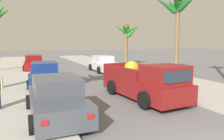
{
  "coord_description": "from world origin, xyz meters",
  "views": [
    {
      "loc": [
        -4.19,
        -2.87,
        2.73
      ],
      "look_at": [
        0.5,
        8.23,
        1.2
      ],
      "focal_mm": 33.98,
      "sensor_mm": 36.0,
      "label": 1
    }
  ],
  "objects": [
    {
      "name": "car_right_mid",
      "position": [
        3.0,
        16.38,
        0.71
      ],
      "size": [
        2.03,
        4.26,
        1.54
      ],
      "color": "silver",
      "rests_on": "ground"
    },
    {
      "name": "curb_right",
      "position": [
        4.23,
        12.0,
        0.05
      ],
      "size": [
        0.16,
        60.0,
        0.1
      ],
      "primitive_type": "cube",
      "color": "silver",
      "rests_on": "ground"
    },
    {
      "name": "pickup_truck",
      "position": [
        1.25,
        5.87,
        0.8
      ],
      "size": [
        2.5,
        5.34,
        1.81
      ],
      "color": "maroon",
      "rests_on": "ground"
    },
    {
      "name": "sidewalk_left",
      "position": [
        -5.34,
        12.0,
        0.06
      ],
      "size": [
        5.03,
        60.0,
        0.12
      ],
      "primitive_type": "cube",
      "color": "#B2AFA8",
      "rests_on": "ground"
    },
    {
      "name": "palm_tree_left_back",
      "position": [
        7.36,
        20.11,
        4.0
      ],
      "size": [
        3.25,
        3.63,
        5.05
      ],
      "color": "brown",
      "rests_on": "ground"
    },
    {
      "name": "car_left_near",
      "position": [
        -3.13,
        4.83,
        0.71
      ],
      "size": [
        2.05,
        4.27,
        1.54
      ],
      "color": "#474C56",
      "rests_on": "ground"
    },
    {
      "name": "curb_left",
      "position": [
        -4.23,
        12.0,
        0.05
      ],
      "size": [
        0.16,
        60.0,
        0.1
      ],
      "primitive_type": "cube",
      "color": "silver",
      "rests_on": "ground"
    },
    {
      "name": "sidewalk_right",
      "position": [
        5.34,
        12.0,
        0.06
      ],
      "size": [
        5.03,
        60.0,
        0.12
      ],
      "primitive_type": "cube",
      "color": "#B2AFA8",
      "rests_on": "ground"
    },
    {
      "name": "car_left_far",
      "position": [
        -3.2,
        19.99,
        0.71
      ],
      "size": [
        2.14,
        4.31,
        1.54
      ],
      "color": "maroon",
      "rests_on": "ground"
    },
    {
      "name": "car_right_near",
      "position": [
        -2.97,
        11.19,
        0.71
      ],
      "size": [
        2.2,
        4.33,
        1.54
      ],
      "color": "navy",
      "rests_on": "ground"
    },
    {
      "name": "palm_tree_right_fore",
      "position": [
        8.07,
        11.96,
        5.55
      ],
      "size": [
        3.89,
        4.1,
        6.89
      ],
      "color": "brown",
      "rests_on": "ground"
    }
  ]
}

